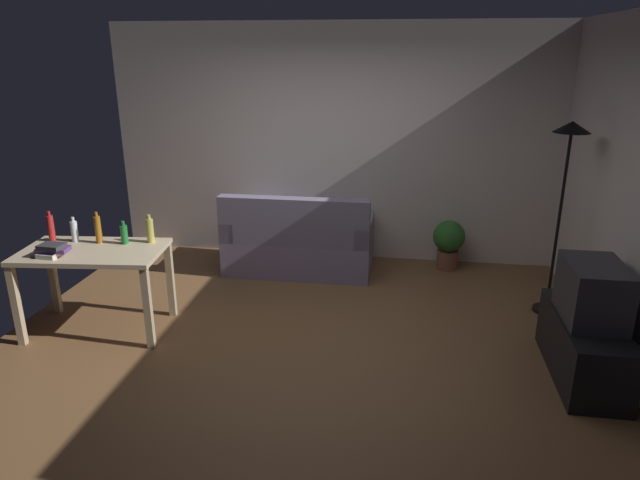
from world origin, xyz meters
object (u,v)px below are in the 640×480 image
object	(u,v)px
couch	(299,245)
bottle_amber	(98,229)
desk	(93,261)
bottle_green	(124,234)
book_stack	(52,250)
tv	(593,292)
torchiere_lamp	(567,166)
bottle_red	(51,228)
bottle_clear	(74,231)
tv_stand	(584,347)
bottle_squat	(150,230)
potted_plant	(449,241)

from	to	relation	value
couch	bottle_amber	xyz separation A→B (m)	(-1.52, -1.49, 0.58)
desk	bottle_green	size ratio (longest dim) A/B	6.06
desk	book_stack	xyz separation A→B (m)	(-0.23, -0.21, 0.17)
tv	torchiere_lamp	xyz separation A→B (m)	(-0.00, 1.14, 0.71)
torchiere_lamp	bottle_red	size ratio (longest dim) A/B	6.55
tv	bottle_red	world-z (taller)	bottle_red
bottle_clear	bottle_green	xyz separation A→B (m)	(0.47, 0.01, -0.01)
bottle_clear	book_stack	world-z (taller)	bottle_clear
couch	bottle_green	xyz separation A→B (m)	(-1.28, -1.48, 0.54)
desk	bottle_amber	world-z (taller)	bottle_amber
tv_stand	bottle_clear	size ratio (longest dim) A/B	4.87
couch	bottle_clear	world-z (taller)	bottle_clear
tv	torchiere_lamp	distance (m)	1.34
bottle_squat	bottle_green	bearing A→B (deg)	-160.48
desk	book_stack	world-z (taller)	book_stack
torchiere_lamp	bottle_green	size ratio (longest dim) A/B	8.67
tv	bottle_amber	size ratio (longest dim) A/B	2.11
bottle_red	bottle_clear	distance (m)	0.21
bottle_red	bottle_clear	size ratio (longest dim) A/B	1.22
desk	potted_plant	world-z (taller)	desk
bottle_clear	bottle_squat	world-z (taller)	bottle_squat
potted_plant	bottle_red	xyz separation A→B (m)	(-3.64, -1.82, 0.55)
couch	bottle_squat	bearing A→B (deg)	52.59
bottle_red	bottle_squat	world-z (taller)	bottle_red
desk	book_stack	bearing A→B (deg)	-144.03
bottle_red	bottle_clear	bearing A→B (deg)	5.68
potted_plant	bottle_squat	size ratio (longest dim) A/B	2.24
torchiere_lamp	bottle_squat	world-z (taller)	torchiere_lamp
tv_stand	book_stack	bearing A→B (deg)	90.74
tv_stand	bottle_amber	size ratio (longest dim) A/B	3.87
desk	bottle_amber	xyz separation A→B (m)	(-0.02, 0.18, 0.24)
tv_stand	tv	size ratio (longest dim) A/B	1.83
couch	desk	xyz separation A→B (m)	(-1.50, -1.67, 0.34)
bottle_red	tv_stand	bearing A→B (deg)	-3.97
couch	potted_plant	bearing A→B (deg)	-169.43
desk	bottle_red	distance (m)	0.55
bottle_clear	bottle_green	size ratio (longest dim) A/B	1.08
potted_plant	bottle_squat	distance (m)	3.28
book_stack	tv	bearing A→B (deg)	0.74
tv_stand	bottle_squat	xyz separation A→B (m)	(-3.63, 0.41, 0.63)
bottle_squat	tv	bearing A→B (deg)	-6.51
desk	bottle_amber	distance (m)	0.30
tv_stand	bottle_red	size ratio (longest dim) A/B	3.98
desk	bottle_squat	bearing A→B (deg)	26.12
potted_plant	book_stack	distance (m)	4.07
bottle_red	book_stack	bearing A→B (deg)	-57.24
bottle_squat	desk	bearing A→B (deg)	-148.03
couch	bottle_amber	bearing A→B (deg)	44.40
potted_plant	bottle_squat	bearing A→B (deg)	-148.01
tv_stand	tv	distance (m)	0.46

